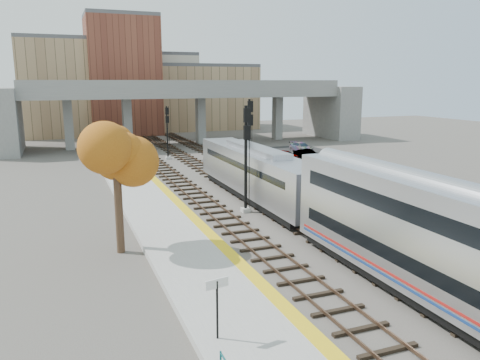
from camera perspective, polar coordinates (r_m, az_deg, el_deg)
name	(u,v)px	position (r m, az deg, el deg)	size (l,w,h in m)	color
ground	(302,238)	(29.02, 7.60, -6.97)	(160.00, 160.00, 0.00)	#47423D
platform	(187,250)	(26.40, -6.47, -8.49)	(4.50, 60.00, 0.35)	#9E9E99
yellow_strip	(219,243)	(26.84, -2.52, -7.66)	(0.70, 60.00, 0.01)	yellow
tracks	(242,191)	(40.27, 0.19, -1.37)	(10.70, 95.00, 0.25)	black
overpass	(187,105)	(71.45, -6.48, 9.04)	(54.00, 12.00, 9.50)	slate
buildings_far	(138,89)	(91.72, -12.31, 10.77)	(43.00, 21.00, 20.60)	tan
parking_lot	(293,157)	(59.50, 6.45, 2.86)	(14.00, 18.00, 0.04)	black
locomotive	(256,172)	(37.15, 1.97, 0.96)	(3.02, 19.05, 4.10)	#A8AAB2
signal_mast_near	(246,159)	(33.29, 0.75, 2.58)	(0.60, 0.64, 7.70)	#9E9E99
signal_mast_mid	(249,141)	(43.34, 1.15, 4.83)	(0.60, 0.64, 7.77)	#9E9E99
signal_mast_far	(167,134)	(57.49, -8.84, 5.53)	(0.60, 0.64, 6.42)	#9E9E99
station_sign	(217,296)	(16.92, -2.81, -13.95)	(0.89, 0.21, 2.27)	black
tree	(116,158)	(25.92, -14.89, 2.65)	(3.60, 3.60, 7.21)	#382619
car_a	(286,155)	(57.19, 5.64, 3.08)	(1.30, 3.22, 1.10)	#99999E
car_b	(307,154)	(57.58, 8.23, 3.13)	(1.27, 3.63, 1.20)	#99999E
car_c	(301,147)	(63.90, 7.50, 4.01)	(1.67, 4.10, 1.19)	#99999E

